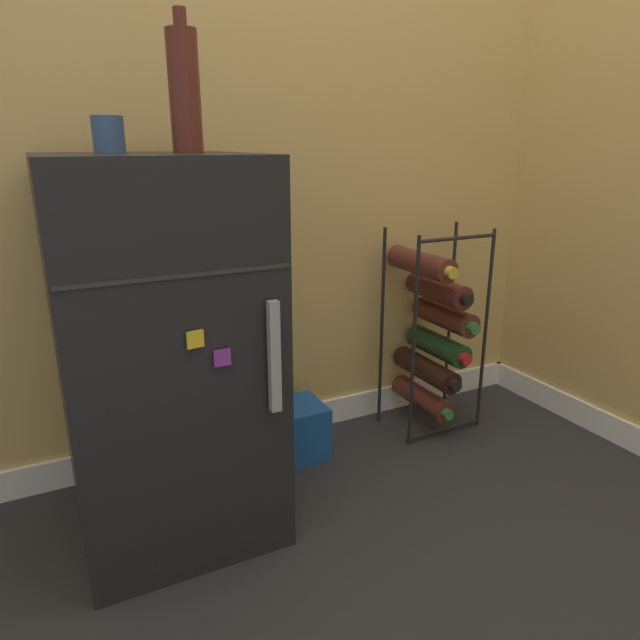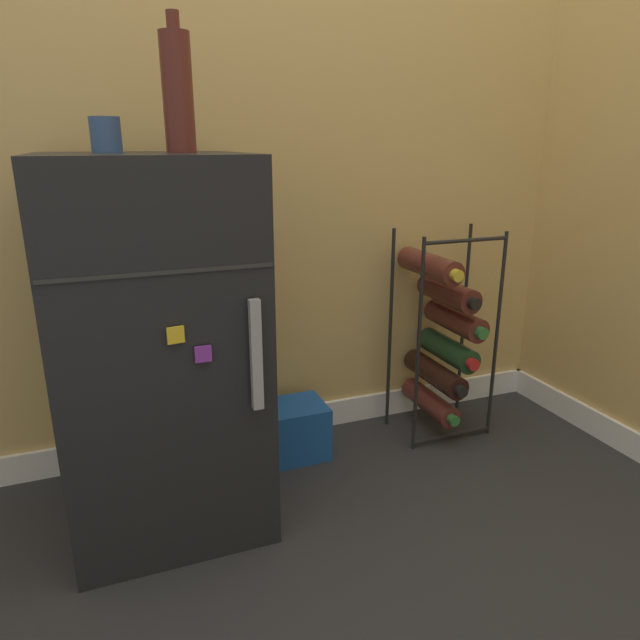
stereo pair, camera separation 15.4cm
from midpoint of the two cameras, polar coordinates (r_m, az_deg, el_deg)
name	(u,v)px [view 1 (the left image)]	position (r m, az deg, el deg)	size (l,w,h in m)	color
ground_plane	(392,514)	(1.63, 4.45, -18.83)	(14.00, 14.00, 0.00)	#28282B
wall_back	(298,44)	(1.86, -4.83, 25.85)	(6.78, 0.07, 2.50)	tan
mini_fridge	(163,352)	(1.47, -18.32, -3.11)	(0.47, 0.53, 0.94)	black
wine_rack	(433,331)	(1.96, 9.01, -1.10)	(0.31, 0.31, 0.70)	black
soda_box	(290,431)	(1.85, -5.43, -11.09)	(0.21, 0.17, 0.17)	#194C9E
fridge_top_cup	(108,135)	(1.43, -23.48, 16.65)	(0.07, 0.07, 0.08)	#335184
fridge_top_bottle	(184,90)	(1.39, -16.74, 21.14)	(0.07, 0.07, 0.29)	#56231E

